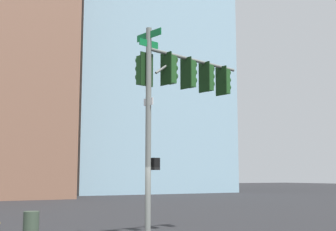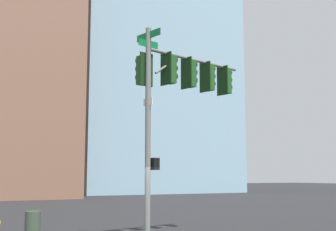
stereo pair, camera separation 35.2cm
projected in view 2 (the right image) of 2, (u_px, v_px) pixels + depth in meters
name	position (u px, v px, depth m)	size (l,w,h in m)	color
signal_pole_assembly	(180.00, 87.00, 16.23)	(1.82, 4.85, 7.25)	slate
litter_bin	(33.00, 224.00, 16.26)	(0.56, 0.56, 0.95)	#384738
building_brick_midblock	(66.00, 96.00, 67.23)	(18.87, 14.70, 28.25)	#845B47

